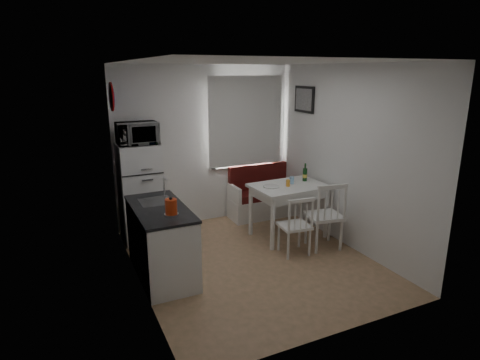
{
  "coord_description": "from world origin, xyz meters",
  "views": [
    {
      "loc": [
        -2.27,
        -4.43,
        2.5
      ],
      "look_at": [
        0.05,
        0.5,
        1.01
      ],
      "focal_mm": 30.0,
      "sensor_mm": 36.0,
      "label": 1
    }
  ],
  "objects_px": {
    "kitchen_counter": "(161,241)",
    "bench": "(264,199)",
    "microwave": "(137,133)",
    "chair_left": "(298,220)",
    "wine_bottle": "(305,172)",
    "chair_right": "(329,209)",
    "kettle": "(171,207)",
    "dining_table": "(289,191)",
    "fridge": "(141,192)"
  },
  "relations": [
    {
      "from": "chair_left",
      "to": "microwave",
      "type": "distance_m",
      "value": 2.58
    },
    {
      "from": "kettle",
      "to": "dining_table",
      "type": "bearing_deg",
      "value": 20.2
    },
    {
      "from": "bench",
      "to": "chair_right",
      "type": "xyz_separation_m",
      "value": [
        0.14,
        -1.64,
        0.32
      ]
    },
    {
      "from": "kitchen_counter",
      "to": "kettle",
      "type": "height_order",
      "value": "kitchen_counter"
    },
    {
      "from": "bench",
      "to": "kettle",
      "type": "height_order",
      "value": "kettle"
    },
    {
      "from": "bench",
      "to": "fridge",
      "type": "relative_size",
      "value": 0.86
    },
    {
      "from": "chair_left",
      "to": "fridge",
      "type": "bearing_deg",
      "value": 145.82
    },
    {
      "from": "kitchen_counter",
      "to": "chair_left",
      "type": "distance_m",
      "value": 1.86
    },
    {
      "from": "kettle",
      "to": "microwave",
      "type": "bearing_deg",
      "value": 91.1
    },
    {
      "from": "bench",
      "to": "fridge",
      "type": "height_order",
      "value": "fridge"
    },
    {
      "from": "microwave",
      "to": "kettle",
      "type": "bearing_deg",
      "value": -88.9
    },
    {
      "from": "kitchen_counter",
      "to": "kettle",
      "type": "relative_size",
      "value": 6.08
    },
    {
      "from": "fridge",
      "to": "wine_bottle",
      "type": "height_order",
      "value": "fridge"
    },
    {
      "from": "fridge",
      "to": "microwave",
      "type": "height_order",
      "value": "microwave"
    },
    {
      "from": "wine_bottle",
      "to": "chair_right",
      "type": "bearing_deg",
      "value": -97.37
    },
    {
      "from": "fridge",
      "to": "dining_table",
      "type": "bearing_deg",
      "value": -22.68
    },
    {
      "from": "chair_left",
      "to": "kettle",
      "type": "distance_m",
      "value": 1.85
    },
    {
      "from": "kitchen_counter",
      "to": "bench",
      "type": "bearing_deg",
      "value": 31.73
    },
    {
      "from": "kitchen_counter",
      "to": "wine_bottle",
      "type": "relative_size",
      "value": 4.67
    },
    {
      "from": "kitchen_counter",
      "to": "microwave",
      "type": "bearing_deg",
      "value": 89.06
    },
    {
      "from": "dining_table",
      "to": "fridge",
      "type": "height_order",
      "value": "fridge"
    },
    {
      "from": "bench",
      "to": "chair_left",
      "type": "xyz_separation_m",
      "value": [
        -0.36,
        -1.63,
        0.23
      ]
    },
    {
      "from": "dining_table",
      "to": "bench",
      "type": "bearing_deg",
      "value": 81.17
    },
    {
      "from": "kitchen_counter",
      "to": "dining_table",
      "type": "height_order",
      "value": "kitchen_counter"
    },
    {
      "from": "fridge",
      "to": "wine_bottle",
      "type": "distance_m",
      "value": 2.54
    },
    {
      "from": "chair_right",
      "to": "kettle",
      "type": "distance_m",
      "value": 2.32
    },
    {
      "from": "chair_left",
      "to": "chair_right",
      "type": "height_order",
      "value": "chair_right"
    },
    {
      "from": "bench",
      "to": "kettle",
      "type": "xyz_separation_m",
      "value": [
        -2.14,
        -1.72,
        0.71
      ]
    },
    {
      "from": "chair_right",
      "to": "wine_bottle",
      "type": "height_order",
      "value": "wine_bottle"
    },
    {
      "from": "bench",
      "to": "chair_left",
      "type": "bearing_deg",
      "value": -102.31
    },
    {
      "from": "chair_left",
      "to": "kettle",
      "type": "height_order",
      "value": "kettle"
    },
    {
      "from": "microwave",
      "to": "chair_left",
      "type": "bearing_deg",
      "value": -39.03
    },
    {
      "from": "bench",
      "to": "microwave",
      "type": "bearing_deg",
      "value": -175.8
    },
    {
      "from": "kitchen_counter",
      "to": "bench",
      "type": "distance_m",
      "value": 2.58
    },
    {
      "from": "bench",
      "to": "kettle",
      "type": "distance_m",
      "value": 2.84
    },
    {
      "from": "bench",
      "to": "fridge",
      "type": "bearing_deg",
      "value": -177.11
    },
    {
      "from": "chair_left",
      "to": "kitchen_counter",
      "type": "bearing_deg",
      "value": 177.22
    },
    {
      "from": "fridge",
      "to": "kettle",
      "type": "distance_m",
      "value": 1.63
    },
    {
      "from": "kitchen_counter",
      "to": "chair_left",
      "type": "relative_size",
      "value": 2.87
    },
    {
      "from": "bench",
      "to": "chair_right",
      "type": "relative_size",
      "value": 2.36
    },
    {
      "from": "microwave",
      "to": "kettle",
      "type": "height_order",
      "value": "microwave"
    },
    {
      "from": "kitchen_counter",
      "to": "microwave",
      "type": "distance_m",
      "value": 1.68
    },
    {
      "from": "bench",
      "to": "fridge",
      "type": "distance_m",
      "value": 2.22
    },
    {
      "from": "kitchen_counter",
      "to": "bench",
      "type": "height_order",
      "value": "kitchen_counter"
    },
    {
      "from": "bench",
      "to": "chair_left",
      "type": "relative_size",
      "value": 2.75
    },
    {
      "from": "chair_right",
      "to": "microwave",
      "type": "relative_size",
      "value": 0.94
    },
    {
      "from": "kettle",
      "to": "chair_right",
      "type": "bearing_deg",
      "value": 1.89
    },
    {
      "from": "fridge",
      "to": "wine_bottle",
      "type": "bearing_deg",
      "value": -17.53
    },
    {
      "from": "chair_right",
      "to": "microwave",
      "type": "height_order",
      "value": "microwave"
    },
    {
      "from": "wine_bottle",
      "to": "microwave",
      "type": "bearing_deg",
      "value": 163.56
    }
  ]
}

